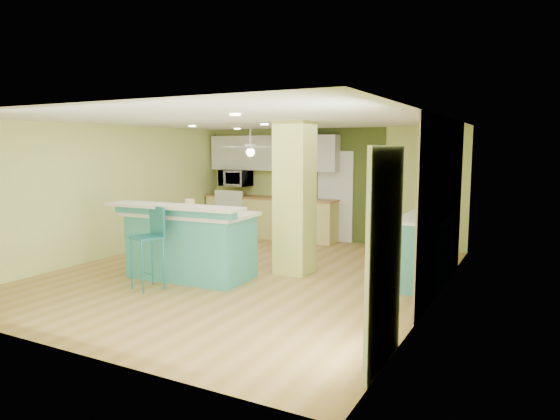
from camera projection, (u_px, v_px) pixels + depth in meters
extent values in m
cube|color=olive|center=(246.00, 275.00, 8.21)|extent=(6.00, 7.00, 0.01)
cube|color=white|center=(244.00, 120.00, 7.89)|extent=(6.00, 7.00, 0.01)
cube|color=#CEDB75|center=(328.00, 185.00, 11.12)|extent=(6.00, 0.01, 2.50)
cube|color=#CEDB75|center=(59.00, 231.00, 4.97)|extent=(6.00, 0.01, 2.50)
cube|color=#CEDB75|center=(110.00, 191.00, 9.44)|extent=(0.01, 7.00, 2.50)
cube|color=#CEDB75|center=(436.00, 210.00, 6.66)|extent=(0.01, 7.00, 2.50)
cube|color=#88704D|center=(443.00, 205.00, 7.19)|extent=(0.02, 3.40, 2.50)
cube|color=#435321|center=(336.00, 185.00, 11.02)|extent=(2.20, 0.02, 2.50)
cube|color=white|center=(335.00, 196.00, 11.02)|extent=(0.82, 0.05, 2.00)
cube|color=white|center=(385.00, 258.00, 4.68)|extent=(0.04, 1.08, 2.10)
cube|color=#C0CA5D|center=(295.00, 198.00, 8.19)|extent=(0.55, 0.55, 2.50)
cube|color=#DCD073|center=(270.00, 218.00, 11.56)|extent=(3.20, 0.60, 0.90)
cube|color=#986334|center=(270.00, 198.00, 11.50)|extent=(3.25, 0.63, 0.04)
cube|color=silver|center=(236.00, 215.00, 12.00)|extent=(0.76, 0.64, 0.90)
cube|color=black|center=(228.00, 218.00, 11.71)|extent=(0.59, 0.02, 0.50)
cube|color=silver|center=(229.00, 194.00, 11.67)|extent=(0.76, 0.06, 0.18)
cube|color=silver|center=(273.00, 153.00, 11.48)|extent=(3.20, 0.34, 0.80)
imported|color=white|center=(235.00, 178.00, 11.89)|extent=(0.70, 0.48, 0.39)
cylinder|color=silver|center=(250.00, 137.00, 10.18)|extent=(0.03, 0.03, 0.40)
cylinder|color=silver|center=(250.00, 146.00, 10.21)|extent=(0.24, 0.24, 0.10)
sphere|color=white|center=(250.00, 152.00, 10.22)|extent=(0.18, 0.18, 0.18)
cylinder|color=silver|center=(424.00, 140.00, 7.36)|extent=(0.01, 0.01, 0.62)
sphere|color=white|center=(423.00, 161.00, 7.40)|extent=(0.14, 0.14, 0.14)
cube|color=brown|center=(445.00, 184.00, 7.34)|extent=(0.03, 0.90, 0.70)
cube|color=teal|center=(191.00, 247.00, 7.98)|extent=(1.94, 1.04, 1.00)
cube|color=beige|center=(191.00, 214.00, 7.91)|extent=(2.05, 1.15, 0.06)
cube|color=teal|center=(173.00, 211.00, 7.50)|extent=(2.14, 0.26, 0.14)
cube|color=beige|center=(173.00, 206.00, 7.49)|extent=(2.30, 0.58, 0.04)
cylinder|color=#1B6E7C|center=(131.00, 264.00, 7.33)|extent=(0.03, 0.03, 0.76)
cylinder|color=#1B6E7C|center=(142.00, 268.00, 7.08)|extent=(0.03, 0.03, 0.76)
cylinder|color=#1B6E7C|center=(152.00, 260.00, 7.56)|extent=(0.03, 0.03, 0.76)
cylinder|color=#1B6E7C|center=(164.00, 264.00, 7.31)|extent=(0.03, 0.03, 0.76)
cube|color=#1B6E7C|center=(147.00, 237.00, 7.27)|extent=(0.51, 0.51, 0.03)
cube|color=#1B6E7C|center=(157.00, 221.00, 7.36)|extent=(0.39, 0.16, 0.42)
cube|color=teal|center=(424.00, 251.00, 7.64)|extent=(0.65, 1.56, 1.00)
cube|color=white|center=(426.00, 217.00, 7.57)|extent=(0.69, 1.63, 0.04)
imported|color=#351F15|center=(282.00, 196.00, 11.33)|extent=(0.36, 0.36, 0.09)
cylinder|color=gold|center=(190.00, 205.00, 8.19)|extent=(0.17, 0.17, 0.18)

